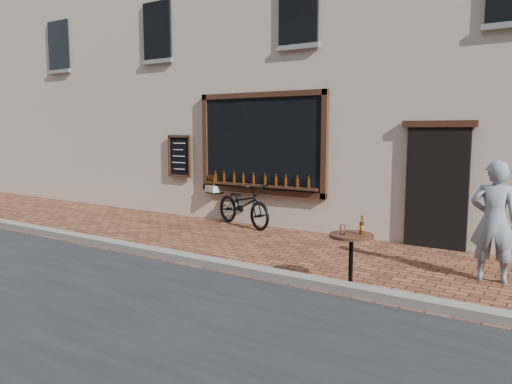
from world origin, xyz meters
The scene contains 6 objects.
ground centered at (0.00, 0.00, 0.00)m, with size 90.00×90.00×0.00m, color #532A1B.
kerb centered at (0.00, 0.20, 0.06)m, with size 90.00×0.25×0.12m, color slate.
shop_building centered at (0.00, 6.50, 5.00)m, with size 28.00×6.20×10.00m.
cargo_bicycle centered at (-2.24, 3.21, 0.50)m, with size 2.25×1.26×1.04m.
bistro_table centered at (1.58, 0.35, 0.55)m, with size 0.60×0.60×1.03m.
pedestrian centered at (3.10, 1.83, 0.87)m, with size 0.63×0.42×1.74m, color gray.
Camera 1 is at (4.15, -5.82, 2.17)m, focal length 35.00 mm.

